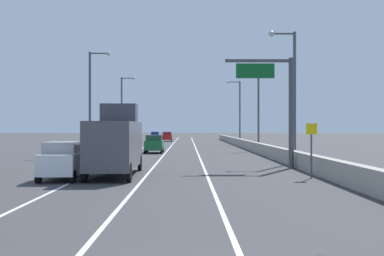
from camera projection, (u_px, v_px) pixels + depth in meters
The scene contains 17 objects.
ground_plane at pixel (185, 146), 71.36m from camera, with size 320.00×320.00×0.00m, color #38383A.
lane_stripe_left at pixel (143, 148), 62.31m from camera, with size 0.16×130.00×0.00m, color silver.
lane_stripe_center at pixel (169, 148), 62.34m from camera, with size 0.16×130.00×0.00m, color silver.
lane_stripe_right at pixel (196, 148), 62.38m from camera, with size 0.16×130.00×0.00m, color silver.
jersey_barrier_right at pixel (263, 149), 47.45m from camera, with size 0.60×120.00×1.10m, color #9E998E.
overhead_sign_gantry at pixel (280, 99), 32.00m from camera, with size 4.68×0.36×7.50m.
speed_advisory_sign at pixel (311, 146), 25.71m from camera, with size 0.60×0.11×3.00m.
lamp_post_right_second at pixel (291, 87), 36.55m from camera, with size 2.14×0.44×10.26m.
lamp_post_right_third at pixel (256, 101), 56.08m from camera, with size 2.14×0.44×10.26m.
lamp_post_right_fourth at pixel (238, 108), 75.60m from camera, with size 2.14×0.44×10.26m.
lamp_post_left_mid at pixel (92, 96), 46.28m from camera, with size 2.14×0.44×10.26m.
lamp_post_left_far at pixel (123, 106), 69.71m from camera, with size 2.14×0.44×10.26m.
car_white_0 at pixel (64, 160), 25.26m from camera, with size 2.05×4.81×2.02m.
car_red_1 at pixel (167, 137), 92.22m from camera, with size 2.07×4.61×1.89m.
car_green_2 at pixel (154, 144), 50.96m from camera, with size 1.99×4.03×1.95m.
car_blue_3 at pixel (155, 136), 97.22m from camera, with size 1.84×4.19×1.86m.
box_truck at pixel (116, 142), 27.17m from camera, with size 2.59×7.95×4.20m.
Camera 1 is at (0.35, -7.37, 2.79)m, focal length 44.17 mm.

